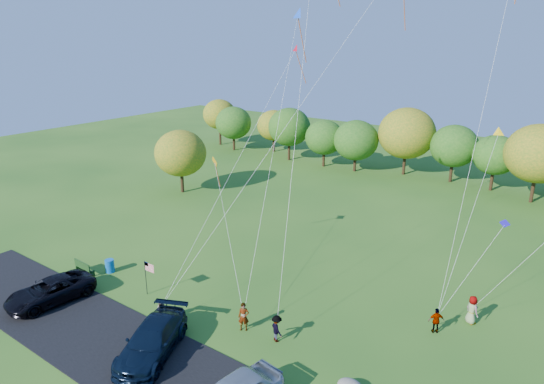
{
  "coord_description": "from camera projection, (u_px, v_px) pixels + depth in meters",
  "views": [
    {
      "loc": [
        16.21,
        -17.48,
        16.6
      ],
      "look_at": [
        -0.94,
        6.0,
        7.17
      ],
      "focal_mm": 32.0,
      "sensor_mm": 36.0,
      "label": 1
    }
  ],
  "objects": [
    {
      "name": "minivan_dark",
      "position": [
        50.0,
        291.0,
        31.34
      ],
      "size": [
        3.09,
        5.75,
        1.54
      ],
      "primitive_type": "imported",
      "rotation": [
        0.0,
        0.0,
        -0.1
      ],
      "color": "black",
      "rests_on": "asphalt_lane"
    },
    {
      "name": "asphalt_lane",
      "position": [
        171.0,
        378.0,
        24.57
      ],
      "size": [
        44.0,
        6.0,
        0.06
      ],
      "primitive_type": "cube",
      "color": "black",
      "rests_on": "ground"
    },
    {
      "name": "treeline",
      "position": [
        432.0,
        148.0,
        53.88
      ],
      "size": [
        76.16,
        27.27,
        8.28
      ],
      "color": "#352413",
      "rests_on": "ground"
    },
    {
      "name": "flyer_d",
      "position": [
        436.0,
        321.0,
        28.16
      ],
      "size": [
        0.97,
        0.85,
        1.57
      ],
      "primitive_type": "imported",
      "rotation": [
        0.0,
        0.0,
        3.77
      ],
      "color": "#4C4C59",
      "rests_on": "ground"
    },
    {
      "name": "flyer_e",
      "position": [
        472.0,
        310.0,
        29.06
      ],
      "size": [
        1.05,
        0.97,
        1.79
      ],
      "primitive_type": "imported",
      "rotation": [
        0.0,
        0.0,
        2.54
      ],
      "color": "#4C4C59",
      "rests_on": "ground"
    },
    {
      "name": "trash_barrel",
      "position": [
        110.0,
        266.0,
        35.51
      ],
      "size": [
        0.65,
        0.65,
        0.97
      ],
      "primitive_type": "cylinder",
      "color": "#0C5CB7",
      "rests_on": "ground"
    },
    {
      "name": "flyer_b",
      "position": [
        161.0,
        311.0,
        29.19
      ],
      "size": [
        0.87,
        0.76,
        1.53
      ],
      "primitive_type": "imported",
      "rotation": [
        0.0,
        0.0,
        -0.27
      ],
      "color": "#4C4C59",
      "rests_on": "ground"
    },
    {
      "name": "ground",
      "position": [
        223.0,
        340.0,
        27.65
      ],
      "size": [
        140.0,
        140.0,
        0.0
      ],
      "primitive_type": "plane",
      "color": "#265518",
      "rests_on": "ground"
    },
    {
      "name": "park_bench",
      "position": [
        83.0,
        267.0,
        35.12
      ],
      "size": [
        1.89,
        0.49,
        1.04
      ],
      "rotation": [
        0.0,
        0.0,
        -0.04
      ],
      "color": "#163714",
      "rests_on": "ground"
    },
    {
      "name": "flyer_a",
      "position": [
        244.0,
        317.0,
        28.37
      ],
      "size": [
        0.77,
        0.7,
        1.77
      ],
      "primitive_type": "imported",
      "rotation": [
        0.0,
        0.0,
        0.56
      ],
      "color": "#4C4C59",
      "rests_on": "ground"
    },
    {
      "name": "flyer_c",
      "position": [
        277.0,
        329.0,
        27.37
      ],
      "size": [
        1.2,
        1.01,
        1.61
      ],
      "primitive_type": "imported",
      "rotation": [
        0.0,
        0.0,
        2.66
      ],
      "color": "#4C4C59",
      "rests_on": "ground"
    },
    {
      "name": "flag_assembly",
      "position": [
        148.0,
        271.0,
        31.87
      ],
      "size": [
        0.91,
        0.59,
        2.45
      ],
      "color": "black",
      "rests_on": "ground"
    },
    {
      "name": "kites_aloft",
      "position": [
        377.0,
        3.0,
        31.31
      ],
      "size": [
        23.66,
        10.02,
        18.8
      ],
      "color": "#CF4217",
      "rests_on": "ground"
    },
    {
      "name": "minivan_navy",
      "position": [
        152.0,
        340.0,
        26.13
      ],
      "size": [
        4.61,
        6.33,
        1.7
      ],
      "primitive_type": "imported",
      "rotation": [
        0.0,
        0.0,
        0.43
      ],
      "color": "black",
      "rests_on": "asphalt_lane"
    }
  ]
}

